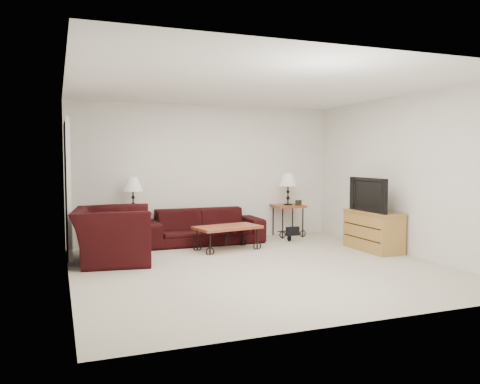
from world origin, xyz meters
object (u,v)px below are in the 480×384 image
Objects in this scene: lamp_left at (133,194)px; tv_stand at (373,231)px; coffee_table at (227,238)px; lamp_right at (288,189)px; armchair at (112,235)px; backpack at (289,228)px; television at (373,195)px; side_table_right at (288,221)px; sofa at (203,226)px; side_table_left at (134,229)px.

tv_stand is at bearing -26.31° from lamp_left.
lamp_left is 1.80m from coffee_table.
tv_stand is (0.67, -1.79, -0.60)m from lamp_right.
armchair is 3.29m from backpack.
backpack reaches higher than coffee_table.
television reaches higher than armchair.
side_table_right is 0.61m from lamp_right.
television is (4.08, -0.59, 0.52)m from armchair.
sofa is at bearing -50.61° from armchair.
armchair is at bearing -111.76° from side_table_left.
side_table_left is at bearing 180.00° from side_table_right.
coffee_table is 2.15× the size of backpack.
coffee_table is 1.91m from armchair.
lamp_right reaches higher than side_table_right.
backpack is (1.54, -0.33, -0.06)m from sofa.
side_table_right is 2.00m from television.
tv_stand is at bearing -26.31° from side_table_left.
backpack is (2.74, -0.51, -0.05)m from side_table_left.
sofa is 4.25× the size of backpack.
lamp_left is 0.97× the size of lamp_right.
lamp_left is 2.86m from backpack.
side_table_left is at bearing 147.11° from coffee_table.
tv_stand is (2.43, -1.61, 0.02)m from sofa.
side_table_left is at bearing 171.46° from sofa.
tv_stand is at bearing 90.00° from television.
tv_stand reaches higher than side_table_left.
side_table_right is 1.24× the size of backpack.
lamp_left is 2.96m from lamp_right.
tv_stand is (3.62, -1.79, 0.02)m from side_table_left.
television is at bearing -26.43° from lamp_left.
side_table_right is 0.64× the size of television.
television reaches higher than side_table_right.
side_table_right reaches higher than side_table_left.
lamp_right reaches higher than lamp_left.
sofa is 1.97× the size of coffee_table.
coffee_table is at bearing -149.84° from lamp_right.
side_table_left is at bearing 0.00° from lamp_left.
lamp_right is 0.87m from backpack.
side_table_right is 1.91m from tv_stand.
side_table_left reaches higher than backpack.
backpack is at bearing -113.46° from lamp_right.
lamp_right is (2.96, 0.00, 0.03)m from lamp_left.
side_table_right is at bearing 0.00° from side_table_left.
lamp_right is (2.96, 0.00, 0.62)m from side_table_left.
coffee_table is at bearing 158.27° from tv_stand.
armchair is at bearing -111.76° from lamp_left.
television is (0.65, -1.79, 0.61)m from side_table_right.
backpack is (2.74, -0.51, -0.65)m from lamp_left.
armchair reaches higher than side_table_left.
lamp_left is at bearing 180.00° from lamp_right.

